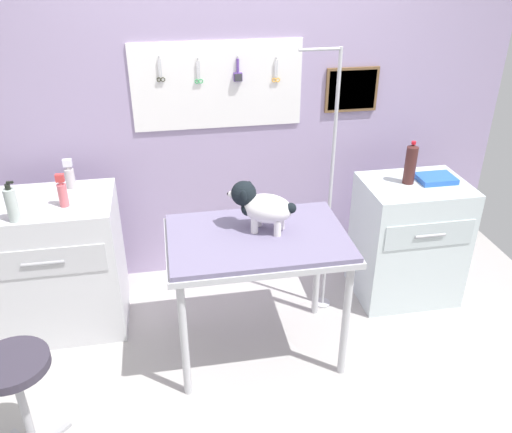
{
  "coord_description": "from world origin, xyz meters",
  "views": [
    {
      "loc": [
        -0.46,
        -2.23,
        2.3
      ],
      "look_at": [
        -0.01,
        0.21,
        0.97
      ],
      "focal_mm": 36.96,
      "sensor_mm": 36.0,
      "label": 1
    }
  ],
  "objects_px": {
    "counter_left": "(57,265)",
    "soda_bottle": "(411,164)",
    "stool": "(16,379)",
    "dog": "(260,205)",
    "grooming_table": "(258,247)",
    "cabinet_right": "(408,240)",
    "spray_bottle_short": "(63,193)",
    "grooming_arm": "(329,199)"
  },
  "relations": [
    {
      "from": "cabinet_right",
      "to": "dog",
      "type": "bearing_deg",
      "value": -162.54
    },
    {
      "from": "dog",
      "to": "cabinet_right",
      "type": "distance_m",
      "value": 1.29
    },
    {
      "from": "grooming_table",
      "to": "spray_bottle_short",
      "type": "bearing_deg",
      "value": 159.34
    },
    {
      "from": "grooming_table",
      "to": "spray_bottle_short",
      "type": "relative_size",
      "value": 5.1
    },
    {
      "from": "dog",
      "to": "counter_left",
      "type": "xyz_separation_m",
      "value": [
        -1.24,
        0.43,
        -0.53
      ]
    },
    {
      "from": "stool",
      "to": "counter_left",
      "type": "bearing_deg",
      "value": 88.69
    },
    {
      "from": "dog",
      "to": "soda_bottle",
      "type": "height_order",
      "value": "soda_bottle"
    },
    {
      "from": "counter_left",
      "to": "soda_bottle",
      "type": "distance_m",
      "value": 2.36
    },
    {
      "from": "dog",
      "to": "grooming_table",
      "type": "bearing_deg",
      "value": -113.09
    },
    {
      "from": "soda_bottle",
      "to": "spray_bottle_short",
      "type": "bearing_deg",
      "value": -179.24
    },
    {
      "from": "cabinet_right",
      "to": "spray_bottle_short",
      "type": "distance_m",
      "value": 2.28
    },
    {
      "from": "grooming_arm",
      "to": "counter_left",
      "type": "bearing_deg",
      "value": 175.95
    },
    {
      "from": "grooming_table",
      "to": "grooming_arm",
      "type": "xyz_separation_m",
      "value": [
        0.52,
        0.37,
        0.08
      ]
    },
    {
      "from": "cabinet_right",
      "to": "stool",
      "type": "bearing_deg",
      "value": -157.93
    },
    {
      "from": "cabinet_right",
      "to": "spray_bottle_short",
      "type": "xyz_separation_m",
      "value": [
        -2.21,
        -0.01,
        0.56
      ]
    },
    {
      "from": "grooming_arm",
      "to": "counter_left",
      "type": "distance_m",
      "value": 1.78
    },
    {
      "from": "stool",
      "to": "spray_bottle_short",
      "type": "height_order",
      "value": "spray_bottle_short"
    },
    {
      "from": "grooming_table",
      "to": "dog",
      "type": "xyz_separation_m",
      "value": [
        0.03,
        0.06,
        0.23
      ]
    },
    {
      "from": "cabinet_right",
      "to": "soda_bottle",
      "type": "distance_m",
      "value": 0.57
    },
    {
      "from": "grooming_table",
      "to": "cabinet_right",
      "type": "relative_size",
      "value": 1.19
    },
    {
      "from": "grooming_arm",
      "to": "dog",
      "type": "height_order",
      "value": "grooming_arm"
    },
    {
      "from": "spray_bottle_short",
      "to": "soda_bottle",
      "type": "bearing_deg",
      "value": 0.76
    },
    {
      "from": "dog",
      "to": "cabinet_right",
      "type": "height_order",
      "value": "dog"
    },
    {
      "from": "stool",
      "to": "grooming_arm",
      "type": "bearing_deg",
      "value": 27.49
    },
    {
      "from": "grooming_table",
      "to": "spray_bottle_short",
      "type": "xyz_separation_m",
      "value": [
        -1.07,
        0.4,
        0.24
      ]
    },
    {
      "from": "grooming_table",
      "to": "cabinet_right",
      "type": "distance_m",
      "value": 1.25
    },
    {
      "from": "grooming_table",
      "to": "dog",
      "type": "height_order",
      "value": "dog"
    },
    {
      "from": "counter_left",
      "to": "cabinet_right",
      "type": "distance_m",
      "value": 2.35
    },
    {
      "from": "grooming_table",
      "to": "grooming_arm",
      "type": "distance_m",
      "value": 0.64
    },
    {
      "from": "grooming_table",
      "to": "stool",
      "type": "xyz_separation_m",
      "value": [
        -1.23,
        -0.55,
        -0.24
      ]
    },
    {
      "from": "stool",
      "to": "dog",
      "type": "bearing_deg",
      "value": 25.9
    },
    {
      "from": "counter_left",
      "to": "grooming_table",
      "type": "bearing_deg",
      "value": -21.98
    },
    {
      "from": "dog",
      "to": "spray_bottle_short",
      "type": "bearing_deg",
      "value": 162.71
    },
    {
      "from": "dog",
      "to": "stool",
      "type": "height_order",
      "value": "dog"
    },
    {
      "from": "stool",
      "to": "spray_bottle_short",
      "type": "relative_size",
      "value": 3.06
    },
    {
      "from": "grooming_table",
      "to": "cabinet_right",
      "type": "bearing_deg",
      "value": 19.9
    },
    {
      "from": "grooming_table",
      "to": "counter_left",
      "type": "distance_m",
      "value": 1.34
    },
    {
      "from": "dog",
      "to": "soda_bottle",
      "type": "xyz_separation_m",
      "value": [
        1.06,
        0.37,
        0.02
      ]
    },
    {
      "from": "grooming_table",
      "to": "stool",
      "type": "relative_size",
      "value": 1.67
    },
    {
      "from": "counter_left",
      "to": "soda_bottle",
      "type": "xyz_separation_m",
      "value": [
        2.29,
        -0.05,
        0.55
      ]
    },
    {
      "from": "grooming_table",
      "to": "soda_bottle",
      "type": "distance_m",
      "value": 1.2
    },
    {
      "from": "grooming_arm",
      "to": "soda_bottle",
      "type": "height_order",
      "value": "grooming_arm"
    }
  ]
}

